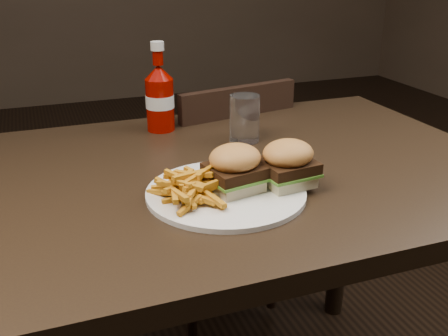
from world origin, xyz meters
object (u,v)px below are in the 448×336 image
object	(u,v)px
dining_table	(222,176)
chair_far	(209,198)
plate	(226,193)
ketchup_bottle	(160,107)
tumbler	(245,119)

from	to	relation	value
dining_table	chair_far	bearing A→B (deg)	74.37
dining_table	chair_far	size ratio (longest dim) A/B	3.21
dining_table	chair_far	distance (m)	0.60
plate	ketchup_bottle	bearing A→B (deg)	92.46
dining_table	ketchup_bottle	world-z (taller)	ketchup_bottle
dining_table	tumbler	distance (m)	0.19
chair_far	tumbler	xyz separation A→B (m)	(-0.03, -0.36, 0.38)
ketchup_bottle	tumbler	bearing A→B (deg)	-42.58
chair_far	ketchup_bottle	world-z (taller)	ketchup_bottle
chair_far	plate	world-z (taller)	plate
dining_table	tumbler	bearing A→B (deg)	51.94
plate	chair_far	bearing A→B (deg)	74.15
dining_table	chair_far	xyz separation A→B (m)	(0.14, 0.50, -0.30)
dining_table	ketchup_bottle	bearing A→B (deg)	101.05
dining_table	plate	bearing A→B (deg)	-106.71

